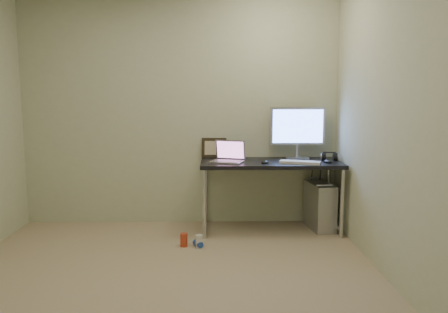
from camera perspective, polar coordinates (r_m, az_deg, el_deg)
floor at (r=3.47m, az=-7.98°, el=-16.57°), size 3.50×3.50×0.00m
wall_back at (r=4.91m, az=-5.75°, el=5.70°), size 3.50×0.02×2.50m
wall_right at (r=3.41m, az=22.23°, el=4.23°), size 0.02×3.50×2.50m
desk at (r=4.66m, az=6.09°, el=-1.65°), size 1.47×0.65×0.75m
tower_computer at (r=4.88m, az=12.37°, el=-6.31°), size 0.27×0.51×0.53m
cable_a at (r=5.06m, az=11.28°, el=-4.07°), size 0.01×0.16×0.69m
cable_b at (r=5.06m, az=12.32°, el=-4.32°), size 0.02×0.11×0.71m
can_red at (r=4.28m, az=-5.26°, el=-10.79°), size 0.08×0.08×0.13m
can_white at (r=4.25m, az=-3.27°, el=-10.98°), size 0.08×0.08×0.12m
can_blue at (r=4.27m, az=-3.41°, el=-11.30°), size 0.11×0.13×0.06m
laptop at (r=4.56m, az=0.56°, el=-0.07°), size 0.39×0.35×0.22m
monitor at (r=4.87m, az=9.59°, el=3.62°), size 0.60×0.18×0.57m
keyboard at (r=4.53m, az=9.90°, el=-0.76°), size 0.43×0.25×0.02m
mouse_right at (r=4.64m, az=13.42°, el=-0.55°), size 0.11×0.14×0.04m
mouse_left at (r=4.50m, az=5.34°, el=-0.63°), size 0.10×0.13×0.04m
headphones at (r=4.83m, az=13.58°, el=-0.11°), size 0.18×0.11×0.11m
picture_frame at (r=4.88m, az=-1.31°, el=1.14°), size 0.28×0.10×0.22m
webcam at (r=4.89m, az=0.41°, el=0.92°), size 0.05×0.04×0.12m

